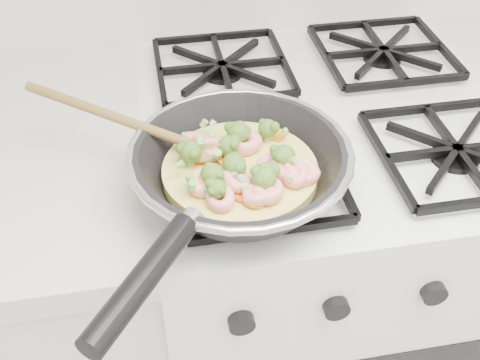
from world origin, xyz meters
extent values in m
cube|color=white|center=(0.00, 1.70, 0.45)|extent=(0.60, 0.60, 0.90)
cube|color=black|center=(0.00, 1.70, 0.91)|extent=(0.56, 0.56, 0.02)
torus|color=#B7B7BE|center=(-0.18, 1.53, 0.98)|extent=(0.30, 0.30, 0.01)
cylinder|color=black|center=(-0.32, 1.34, 0.98)|extent=(0.13, 0.17, 0.03)
cylinder|color=#EEE267|center=(-0.18, 1.53, 0.94)|extent=(0.21, 0.21, 0.02)
ellipsoid|color=brown|center=(-0.22, 1.55, 0.96)|extent=(0.07, 0.06, 0.02)
cylinder|color=brown|center=(-0.34, 1.63, 0.99)|extent=(0.23, 0.15, 0.05)
torus|color=#FFA996|center=(-0.11, 1.49, 0.96)|extent=(0.05, 0.05, 0.02)
torus|color=#FFA996|center=(-0.12, 1.51, 0.96)|extent=(0.05, 0.05, 0.02)
torus|color=#FFA996|center=(-0.17, 1.46, 0.96)|extent=(0.06, 0.06, 0.02)
torus|color=#FFA996|center=(-0.14, 1.51, 0.96)|extent=(0.06, 0.06, 0.02)
torus|color=#FFA996|center=(-0.23, 1.50, 0.96)|extent=(0.07, 0.07, 0.03)
torus|color=#FFA996|center=(-0.21, 1.56, 0.96)|extent=(0.05, 0.05, 0.02)
torus|color=#FFA996|center=(-0.16, 1.56, 0.96)|extent=(0.06, 0.06, 0.02)
torus|color=#FFA996|center=(-0.21, 1.46, 0.96)|extent=(0.05, 0.05, 0.03)
torus|color=#FFA996|center=(-0.23, 1.58, 0.96)|extent=(0.05, 0.05, 0.02)
torus|color=#FFA996|center=(-0.22, 1.50, 0.96)|extent=(0.06, 0.06, 0.02)
torus|color=#FFA996|center=(-0.10, 1.49, 0.96)|extent=(0.07, 0.07, 0.03)
torus|color=#FFA996|center=(-0.15, 1.47, 0.96)|extent=(0.06, 0.06, 0.02)
torus|color=#FFA996|center=(-0.19, 1.49, 0.96)|extent=(0.06, 0.06, 0.03)
ellipsoid|color=#537D28|center=(-0.24, 1.54, 0.97)|extent=(0.04, 0.04, 0.03)
ellipsoid|color=#537D28|center=(-0.19, 1.51, 0.97)|extent=(0.04, 0.04, 0.03)
ellipsoid|color=#537D28|center=(-0.19, 1.55, 0.97)|extent=(0.04, 0.04, 0.03)
ellipsoid|color=#537D28|center=(-0.15, 1.48, 0.97)|extent=(0.04, 0.04, 0.03)
ellipsoid|color=#537D28|center=(-0.12, 1.52, 0.97)|extent=(0.04, 0.04, 0.03)
ellipsoid|color=#537D28|center=(-0.13, 1.58, 0.97)|extent=(0.03, 0.03, 0.03)
ellipsoid|color=#537D28|center=(-0.17, 1.58, 0.97)|extent=(0.04, 0.04, 0.03)
ellipsoid|color=#537D28|center=(-0.22, 1.50, 0.97)|extent=(0.04, 0.04, 0.03)
ellipsoid|color=#537D28|center=(-0.16, 1.48, 0.97)|extent=(0.04, 0.04, 0.03)
ellipsoid|color=#537D28|center=(-0.22, 1.47, 0.97)|extent=(0.03, 0.03, 0.02)
cylinder|color=orange|center=(-0.18, 1.53, 0.95)|extent=(0.03, 0.03, 0.01)
cylinder|color=orange|center=(-0.17, 1.46, 0.95)|extent=(0.03, 0.03, 0.01)
cylinder|color=orange|center=(-0.15, 1.58, 0.95)|extent=(0.04, 0.04, 0.00)
cylinder|color=orange|center=(-0.18, 1.47, 0.95)|extent=(0.03, 0.03, 0.01)
cylinder|color=orange|center=(-0.23, 1.51, 0.95)|extent=(0.04, 0.04, 0.00)
cylinder|color=orange|center=(-0.23, 1.54, 0.95)|extent=(0.04, 0.04, 0.01)
cylinder|color=orange|center=(-0.21, 1.49, 0.95)|extent=(0.03, 0.03, 0.01)
cylinder|color=orange|center=(-0.19, 1.55, 0.95)|extent=(0.03, 0.03, 0.01)
cylinder|color=orange|center=(-0.21, 1.56, 0.95)|extent=(0.04, 0.04, 0.01)
cylinder|color=orange|center=(-0.11, 1.58, 0.95)|extent=(0.03, 0.03, 0.01)
cylinder|color=orange|center=(-0.14, 1.53, 0.95)|extent=(0.03, 0.03, 0.01)
cylinder|color=orange|center=(-0.20, 1.51, 0.95)|extent=(0.03, 0.02, 0.01)
cylinder|color=orange|center=(-0.19, 1.55, 0.95)|extent=(0.04, 0.04, 0.00)
cylinder|color=#7FC04C|center=(-0.23, 1.50, 0.97)|extent=(0.01, 0.01, 0.01)
cylinder|color=#7FC04C|center=(-0.23, 1.56, 0.98)|extent=(0.01, 0.01, 0.01)
cylinder|color=#BCD194|center=(-0.20, 1.60, 0.98)|extent=(0.01, 0.01, 0.01)
cylinder|color=#BCD194|center=(-0.20, 1.55, 0.98)|extent=(0.01, 0.01, 0.01)
cylinder|color=#7FC04C|center=(-0.23, 1.50, 0.97)|extent=(0.01, 0.01, 0.01)
cylinder|color=#7FC04C|center=(-0.26, 1.52, 0.98)|extent=(0.01, 0.01, 0.01)
cylinder|color=#7FC04C|center=(-0.25, 1.49, 0.98)|extent=(0.01, 0.01, 0.01)
cylinder|color=#BCD194|center=(-0.15, 1.48, 0.97)|extent=(0.01, 0.01, 0.01)
cylinder|color=#BCD194|center=(-0.18, 1.48, 0.97)|extent=(0.01, 0.01, 0.01)
cylinder|color=#BCD194|center=(-0.19, 1.52, 0.97)|extent=(0.01, 0.01, 0.01)
cylinder|color=#7FC04C|center=(-0.21, 1.58, 0.97)|extent=(0.01, 0.01, 0.01)
cylinder|color=#7FC04C|center=(-0.25, 1.48, 0.97)|extent=(0.01, 0.01, 0.01)
cylinder|color=#7FC04C|center=(-0.24, 1.58, 0.97)|extent=(0.01, 0.01, 0.01)
cylinder|color=#7FC04C|center=(-0.21, 1.60, 0.97)|extent=(0.01, 0.01, 0.01)
cylinder|color=#7FC04C|center=(-0.23, 1.47, 0.97)|extent=(0.01, 0.01, 0.01)
cylinder|color=#7FC04C|center=(-0.15, 1.47, 0.98)|extent=(0.01, 0.01, 0.01)
cylinder|color=#7FC04C|center=(-0.21, 1.53, 0.98)|extent=(0.01, 0.01, 0.01)
cylinder|color=#7FC04C|center=(-0.11, 1.57, 0.97)|extent=(0.01, 0.01, 0.01)
cylinder|color=#7FC04C|center=(-0.18, 1.47, 0.97)|extent=(0.01, 0.01, 0.01)
cylinder|color=#7FC04C|center=(-0.22, 1.56, 0.97)|extent=(0.01, 0.01, 0.01)
cylinder|color=#BCD194|center=(-0.12, 1.47, 0.97)|extent=(0.01, 0.01, 0.01)
cylinder|color=#BCD194|center=(-0.19, 1.50, 0.97)|extent=(0.01, 0.01, 0.01)
cylinder|color=#7FC04C|center=(-0.11, 1.50, 0.98)|extent=(0.01, 0.01, 0.01)
camera|label=1|loc=(-0.29, 0.93, 1.46)|focal=45.04mm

